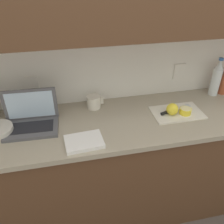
% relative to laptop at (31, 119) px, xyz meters
% --- Properties ---
extents(ground_plane, '(12.00, 12.00, 0.00)m').
position_rel_laptop_xyz_m(ground_plane, '(0.86, -0.05, -0.97)').
color(ground_plane, '#564C47').
rests_on(ground_plane, ground).
extents(wall_back, '(5.20, 0.38, 2.60)m').
position_rel_laptop_xyz_m(wall_back, '(0.86, 0.17, 0.59)').
color(wall_back, white).
rests_on(wall_back, ground_plane).
extents(counter_unit, '(2.60, 0.60, 0.91)m').
position_rel_laptop_xyz_m(counter_unit, '(0.88, -0.05, -0.50)').
color(counter_unit, brown).
rests_on(counter_unit, ground_plane).
extents(laptop, '(0.34, 0.23, 0.23)m').
position_rel_laptop_xyz_m(laptop, '(0.00, 0.00, 0.00)').
color(laptop, '#515156').
rests_on(laptop, counter_unit).
extents(cutting_board, '(0.35, 0.22, 0.01)m').
position_rel_laptop_xyz_m(cutting_board, '(0.98, -0.06, -0.05)').
color(cutting_board, silver).
rests_on(cutting_board, counter_unit).
extents(knife, '(0.26, 0.11, 0.02)m').
position_rel_laptop_xyz_m(knife, '(0.94, -0.04, -0.04)').
color(knife, silver).
rests_on(knife, cutting_board).
extents(lemon_half_cut, '(0.08, 0.08, 0.04)m').
position_rel_laptop_xyz_m(lemon_half_cut, '(1.03, -0.08, -0.03)').
color(lemon_half_cut, yellow).
rests_on(lemon_half_cut, cutting_board).
extents(lemon_whole_beside, '(0.08, 0.08, 0.08)m').
position_rel_laptop_xyz_m(lemon_whole_beside, '(0.93, -0.07, -0.01)').
color(lemon_whole_beside, yellow).
rests_on(lemon_whole_beside, cutting_board).
extents(bottle_oil_tall, '(0.07, 0.07, 0.30)m').
position_rel_laptop_xyz_m(bottle_oil_tall, '(1.38, 0.14, 0.08)').
color(bottle_oil_tall, silver).
rests_on(bottle_oil_tall, counter_unit).
extents(measuring_cup, '(0.12, 0.10, 0.09)m').
position_rel_laptop_xyz_m(measuring_cup, '(0.42, 0.14, -0.01)').
color(measuring_cup, silver).
rests_on(measuring_cup, counter_unit).
extents(dish_towel, '(0.23, 0.18, 0.02)m').
position_rel_laptop_xyz_m(dish_towel, '(0.31, -0.24, -0.04)').
color(dish_towel, white).
rests_on(dish_towel, counter_unit).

